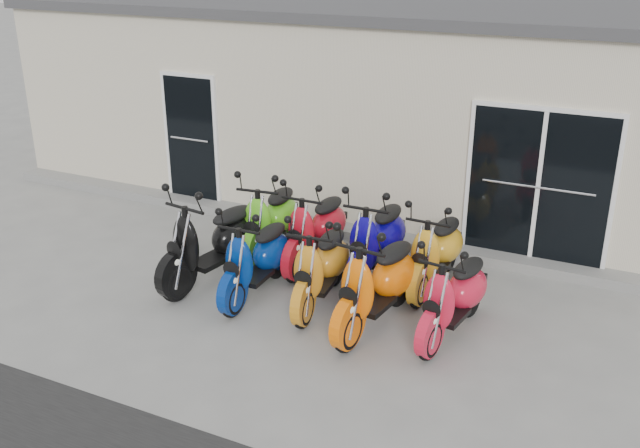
{
  "coord_description": "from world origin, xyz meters",
  "views": [
    {
      "loc": [
        3.93,
        -7.54,
        4.4
      ],
      "look_at": [
        0.0,
        0.6,
        0.75
      ],
      "focal_mm": 40.0,
      "sensor_mm": 36.0,
      "label": 1
    }
  ],
  "objects_px": {
    "scooter_front_orange_a": "(321,256)",
    "scooter_back_green": "(270,211)",
    "scooter_back_red": "(316,219)",
    "scooter_front_red": "(455,286)",
    "scooter_back_blue": "(377,229)",
    "scooter_front_black": "(211,230)",
    "scooter_front_blue": "(256,248)",
    "scooter_front_orange_b": "(377,271)",
    "scooter_back_yellow": "(437,241)"
  },
  "relations": [
    {
      "from": "scooter_back_green",
      "to": "scooter_back_blue",
      "type": "bearing_deg",
      "value": -7.82
    },
    {
      "from": "scooter_front_orange_b",
      "to": "scooter_back_red",
      "type": "height_order",
      "value": "scooter_front_orange_b"
    },
    {
      "from": "scooter_front_blue",
      "to": "scooter_front_orange_b",
      "type": "height_order",
      "value": "scooter_front_orange_b"
    },
    {
      "from": "scooter_back_red",
      "to": "scooter_back_green",
      "type": "bearing_deg",
      "value": -177.17
    },
    {
      "from": "scooter_front_orange_a",
      "to": "scooter_front_blue",
      "type": "bearing_deg",
      "value": -176.47
    },
    {
      "from": "scooter_back_yellow",
      "to": "scooter_back_blue",
      "type": "bearing_deg",
      "value": -173.09
    },
    {
      "from": "scooter_back_blue",
      "to": "scooter_front_orange_a",
      "type": "bearing_deg",
      "value": -109.91
    },
    {
      "from": "scooter_back_red",
      "to": "scooter_back_blue",
      "type": "height_order",
      "value": "scooter_back_blue"
    },
    {
      "from": "scooter_front_orange_b",
      "to": "scooter_back_red",
      "type": "distance_m",
      "value": 1.91
    },
    {
      "from": "scooter_back_green",
      "to": "scooter_back_yellow",
      "type": "distance_m",
      "value": 2.48
    },
    {
      "from": "scooter_front_black",
      "to": "scooter_front_red",
      "type": "distance_m",
      "value": 3.34
    },
    {
      "from": "scooter_front_black",
      "to": "scooter_front_orange_a",
      "type": "height_order",
      "value": "scooter_front_black"
    },
    {
      "from": "scooter_front_black",
      "to": "scooter_front_red",
      "type": "height_order",
      "value": "scooter_front_black"
    },
    {
      "from": "scooter_front_blue",
      "to": "scooter_front_orange_b",
      "type": "relative_size",
      "value": 0.92
    },
    {
      "from": "scooter_back_red",
      "to": "scooter_front_orange_a",
      "type": "bearing_deg",
      "value": -60.63
    },
    {
      "from": "scooter_front_orange_b",
      "to": "scooter_back_blue",
      "type": "distance_m",
      "value": 1.32
    },
    {
      "from": "scooter_back_green",
      "to": "scooter_back_blue",
      "type": "height_order",
      "value": "scooter_back_blue"
    },
    {
      "from": "scooter_front_orange_a",
      "to": "scooter_back_green",
      "type": "xyz_separation_m",
      "value": [
        -1.31,
        1.03,
        0.04
      ]
    },
    {
      "from": "scooter_front_orange_a",
      "to": "scooter_back_yellow",
      "type": "height_order",
      "value": "scooter_front_orange_a"
    },
    {
      "from": "scooter_front_orange_a",
      "to": "scooter_back_green",
      "type": "height_order",
      "value": "scooter_back_green"
    },
    {
      "from": "scooter_back_red",
      "to": "scooter_back_yellow",
      "type": "height_order",
      "value": "scooter_back_red"
    },
    {
      "from": "scooter_front_red",
      "to": "scooter_back_red",
      "type": "bearing_deg",
      "value": 162.85
    },
    {
      "from": "scooter_front_orange_a",
      "to": "scooter_back_blue",
      "type": "xyz_separation_m",
      "value": [
        0.36,
        1.02,
        0.05
      ]
    },
    {
      "from": "scooter_front_black",
      "to": "scooter_front_red",
      "type": "xyz_separation_m",
      "value": [
        3.34,
        0.01,
        -0.09
      ]
    },
    {
      "from": "scooter_front_black",
      "to": "scooter_front_orange_a",
      "type": "distance_m",
      "value": 1.61
    },
    {
      "from": "scooter_front_red",
      "to": "scooter_back_green",
      "type": "height_order",
      "value": "scooter_back_green"
    },
    {
      "from": "scooter_front_orange_a",
      "to": "scooter_front_orange_b",
      "type": "xyz_separation_m",
      "value": [
        0.84,
        -0.21,
        0.06
      ]
    },
    {
      "from": "scooter_front_black",
      "to": "scooter_back_green",
      "type": "bearing_deg",
      "value": 83.14
    },
    {
      "from": "scooter_front_blue",
      "to": "scooter_front_orange_a",
      "type": "distance_m",
      "value": 0.87
    },
    {
      "from": "scooter_back_green",
      "to": "scooter_back_red",
      "type": "distance_m",
      "value": 0.73
    },
    {
      "from": "scooter_back_blue",
      "to": "scooter_front_orange_b",
      "type": "bearing_deg",
      "value": -69.1
    },
    {
      "from": "scooter_front_orange_b",
      "to": "scooter_back_yellow",
      "type": "bearing_deg",
      "value": 82.56
    },
    {
      "from": "scooter_back_green",
      "to": "scooter_front_black",
      "type": "bearing_deg",
      "value": -113.18
    },
    {
      "from": "scooter_front_orange_a",
      "to": "scooter_back_red",
      "type": "xyz_separation_m",
      "value": [
        -0.59,
        1.06,
        0.02
      ]
    },
    {
      "from": "scooter_front_black",
      "to": "scooter_back_blue",
      "type": "xyz_separation_m",
      "value": [
        1.97,
        1.06,
        -0.03
      ]
    },
    {
      "from": "scooter_back_green",
      "to": "scooter_front_blue",
      "type": "bearing_deg",
      "value": -76.43
    },
    {
      "from": "scooter_back_red",
      "to": "scooter_back_blue",
      "type": "bearing_deg",
      "value": -1.93
    },
    {
      "from": "scooter_front_orange_b",
      "to": "scooter_back_green",
      "type": "xyz_separation_m",
      "value": [
        -2.15,
        1.24,
        -0.01
      ]
    },
    {
      "from": "scooter_front_black",
      "to": "scooter_front_orange_b",
      "type": "height_order",
      "value": "scooter_front_black"
    },
    {
      "from": "scooter_front_black",
      "to": "scooter_back_blue",
      "type": "distance_m",
      "value": 2.23
    },
    {
      "from": "scooter_front_black",
      "to": "scooter_front_orange_b",
      "type": "bearing_deg",
      "value": 4.76
    },
    {
      "from": "scooter_front_red",
      "to": "scooter_back_yellow",
      "type": "bearing_deg",
      "value": 124.6
    },
    {
      "from": "scooter_front_red",
      "to": "scooter_back_blue",
      "type": "xyz_separation_m",
      "value": [
        -1.38,
        1.05,
        0.07
      ]
    },
    {
      "from": "scooter_front_blue",
      "to": "scooter_back_blue",
      "type": "height_order",
      "value": "scooter_back_blue"
    },
    {
      "from": "scooter_front_orange_b",
      "to": "scooter_back_blue",
      "type": "bearing_deg",
      "value": 118.37
    },
    {
      "from": "scooter_front_black",
      "to": "scooter_back_blue",
      "type": "height_order",
      "value": "scooter_front_black"
    },
    {
      "from": "scooter_front_red",
      "to": "scooter_front_blue",
      "type": "bearing_deg",
      "value": -169.55
    },
    {
      "from": "scooter_front_orange_a",
      "to": "scooter_front_red",
      "type": "bearing_deg",
      "value": -6.92
    },
    {
      "from": "scooter_front_red",
      "to": "scooter_back_green",
      "type": "bearing_deg",
      "value": 168.85
    },
    {
      "from": "scooter_front_red",
      "to": "scooter_back_yellow",
      "type": "height_order",
      "value": "scooter_back_yellow"
    }
  ]
}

